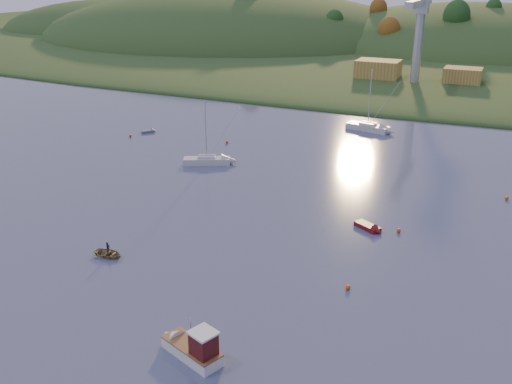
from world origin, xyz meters
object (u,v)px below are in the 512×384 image
at_px(canoe, 109,254).
at_px(fishing_boat, 188,345).
at_px(grey_dinghy, 151,131).
at_px(sailboat_near, 207,160).
at_px(red_tender, 372,229).
at_px(sailboat_far, 368,127).

bearing_deg(canoe, fishing_boat, -124.07).
distance_m(fishing_boat, grey_dinghy, 69.32).
height_order(fishing_boat, sailboat_near, sailboat_near).
bearing_deg(red_tender, sailboat_near, -173.97).
distance_m(canoe, red_tender, 30.41).
distance_m(sailboat_near, grey_dinghy, 22.81).
distance_m(sailboat_near, canoe, 32.69).
relative_size(fishing_boat, sailboat_far, 0.57).
relative_size(sailboat_near, canoe, 3.09).
height_order(sailboat_near, sailboat_far, sailboat_far).
distance_m(sailboat_near, sailboat_far, 35.96).
relative_size(sailboat_far, red_tender, 2.89).
relative_size(sailboat_far, grey_dinghy, 4.14).
bearing_deg(grey_dinghy, red_tender, -75.98).
xyz_separation_m(sailboat_near, grey_dinghy, (-19.06, 12.52, -0.46)).
bearing_deg(red_tender, grey_dinghy, -177.25).
height_order(sailboat_near, canoe, sailboat_near).
xyz_separation_m(sailboat_far, canoe, (-12.98, -63.03, -0.41)).
xyz_separation_m(canoe, red_tender, (24.48, 18.05, -0.06)).
xyz_separation_m(sailboat_near, red_tender, (30.03, -14.17, -0.40)).
bearing_deg(sailboat_far, fishing_boat, -73.81).
relative_size(fishing_boat, grey_dinghy, 2.38).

